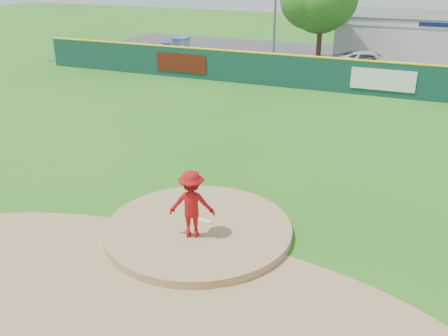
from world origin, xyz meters
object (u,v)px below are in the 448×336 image
at_px(pool_building_grp, 439,36).
at_px(playground_slide, 181,49).
at_px(van, 370,62).
at_px(pitcher, 192,204).
at_px(deciduous_tree, 322,2).

bearing_deg(pool_building_grp, playground_slide, -155.31).
distance_m(van, pool_building_grp, 8.79).
distance_m(van, playground_slide, 14.25).
bearing_deg(van, pool_building_grp, -40.45).
bearing_deg(pool_building_grp, van, -119.00).
height_order(van, playground_slide, playground_slide).
bearing_deg(pitcher, van, -112.49).
relative_size(pitcher, van, 0.38).
bearing_deg(van, playground_slide, 81.94).
xyz_separation_m(pool_building_grp, deciduous_tree, (-8.00, -6.99, 2.89)).
height_order(pitcher, van, pitcher).
bearing_deg(deciduous_tree, van, -9.84).
relative_size(pool_building_grp, deciduous_tree, 2.07).
height_order(pitcher, pool_building_grp, pool_building_grp).
bearing_deg(pitcher, playground_slide, -81.07).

